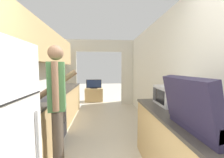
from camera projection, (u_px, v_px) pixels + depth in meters
name	position (u px, v px, depth m)	size (l,w,h in m)	color
wall_left	(30.00, 62.00, 2.57)	(0.38, 7.17, 2.50)	silver
wall_right	(174.00, 78.00, 2.41)	(0.06, 7.17, 2.50)	silver
wall_far_with_doorway	(99.00, 68.00, 5.29)	(3.03, 0.06, 2.50)	silver
counter_left	(57.00, 108.00, 3.35)	(0.62, 3.50, 0.88)	tan
counter_right	(182.00, 152.00, 1.62)	(0.62, 1.74, 0.88)	tan
range_oven	(44.00, 120.00, 2.59)	(0.66, 0.76, 1.02)	black
person	(57.00, 105.00, 1.84)	(0.55, 0.42, 1.73)	#4C4238
suitcase	(203.00, 115.00, 1.18)	(0.51, 0.65, 0.48)	#231E38
microwave	(171.00, 96.00, 2.02)	(0.39, 0.46, 0.28)	#B7B7BC
tv_cabinet	(94.00, 95.00, 5.88)	(0.75, 0.42, 0.56)	tan
television	(94.00, 84.00, 5.81)	(0.64, 0.16, 0.38)	black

